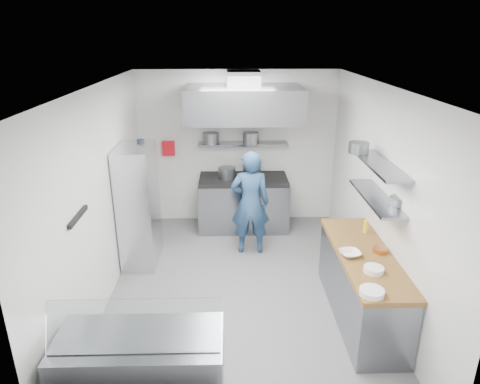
{
  "coord_description": "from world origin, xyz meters",
  "views": [
    {
      "loc": [
        -0.15,
        -5.13,
        3.4
      ],
      "look_at": [
        0.0,
        0.6,
        1.25
      ],
      "focal_mm": 32.0,
      "sensor_mm": 36.0,
      "label": 1
    }
  ],
  "objects_px": {
    "chef": "(250,203)",
    "display_case": "(143,375)",
    "wire_rack": "(139,206)",
    "gas_range": "(243,204)"
  },
  "relations": [
    {
      "from": "chef",
      "to": "display_case",
      "type": "xyz_separation_m",
      "value": [
        -1.15,
        -3.16,
        -0.43
      ]
    },
    {
      "from": "wire_rack",
      "to": "display_case",
      "type": "xyz_separation_m",
      "value": [
        0.56,
        -2.91,
        -0.5
      ]
    },
    {
      "from": "gas_range",
      "to": "display_case",
      "type": "height_order",
      "value": "gas_range"
    },
    {
      "from": "display_case",
      "to": "chef",
      "type": "bearing_deg",
      "value": 70.01
    },
    {
      "from": "chef",
      "to": "display_case",
      "type": "bearing_deg",
      "value": 70.18
    },
    {
      "from": "chef",
      "to": "display_case",
      "type": "relative_size",
      "value": 1.14
    },
    {
      "from": "gas_range",
      "to": "chef",
      "type": "xyz_separation_m",
      "value": [
        0.08,
        -0.94,
        0.4
      ]
    },
    {
      "from": "gas_range",
      "to": "wire_rack",
      "type": "xyz_separation_m",
      "value": [
        -1.63,
        -1.19,
        0.48
      ]
    },
    {
      "from": "chef",
      "to": "wire_rack",
      "type": "bearing_deg",
      "value": 8.26
    },
    {
      "from": "wire_rack",
      "to": "gas_range",
      "type": "bearing_deg",
      "value": 36.03
    }
  ]
}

